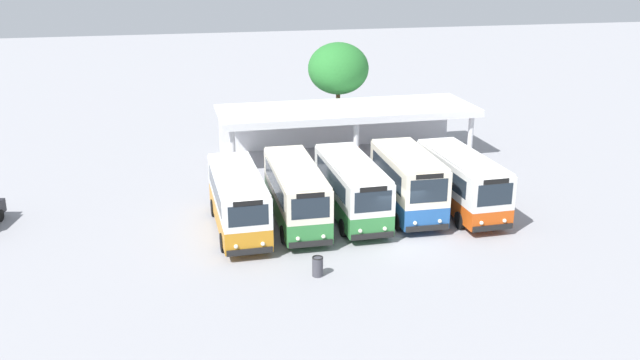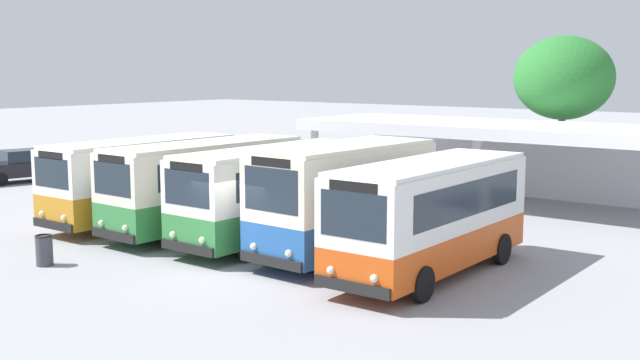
{
  "view_description": "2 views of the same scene",
  "coord_description": "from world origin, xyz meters",
  "px_view_note": "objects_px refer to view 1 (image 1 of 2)",
  "views": [
    {
      "loc": [
        -10.76,
        -29.55,
        13.59
      ],
      "look_at": [
        -2.83,
        4.79,
        1.72
      ],
      "focal_mm": 38.68,
      "sensor_mm": 36.0,
      "label": 1
    },
    {
      "loc": [
        14.88,
        -15.24,
        5.61
      ],
      "look_at": [
        -2.37,
        6.88,
        1.59
      ],
      "focal_mm": 43.35,
      "sensor_mm": 36.0,
      "label": 2
    }
  ],
  "objects_px": {
    "city_bus_middle_cream": "(352,187)",
    "waiting_chair_end_by_column": "(322,154)",
    "litter_bin_apron": "(318,266)",
    "waiting_chair_middle_seat": "(340,153)",
    "city_bus_nearest_orange": "(238,199)",
    "waiting_chair_fifth_seat": "(357,152)",
    "city_bus_second_in_row": "(296,192)",
    "city_bus_fourth_amber": "(408,181)",
    "waiting_chair_second_from_end": "(331,154)",
    "city_bus_fifth_blue": "(461,180)",
    "waiting_chair_fourth_seat": "(348,152)"
  },
  "relations": [
    {
      "from": "city_bus_fourth_amber",
      "to": "city_bus_fifth_blue",
      "type": "relative_size",
      "value": 0.86
    },
    {
      "from": "waiting_chair_second_from_end",
      "to": "waiting_chair_middle_seat",
      "type": "xyz_separation_m",
      "value": [
        0.6,
        0.05,
        0.0
      ]
    },
    {
      "from": "litter_bin_apron",
      "to": "waiting_chair_end_by_column",
      "type": "bearing_deg",
      "value": 76.13
    },
    {
      "from": "city_bus_middle_cream",
      "to": "waiting_chair_end_by_column",
      "type": "height_order",
      "value": "city_bus_middle_cream"
    },
    {
      "from": "waiting_chair_second_from_end",
      "to": "waiting_chair_middle_seat",
      "type": "height_order",
      "value": "same"
    },
    {
      "from": "litter_bin_apron",
      "to": "waiting_chair_middle_seat",
      "type": "bearing_deg",
      "value": 72.27
    },
    {
      "from": "city_bus_nearest_orange",
      "to": "city_bus_middle_cream",
      "type": "height_order",
      "value": "city_bus_middle_cream"
    },
    {
      "from": "city_bus_second_in_row",
      "to": "waiting_chair_fifth_seat",
      "type": "relative_size",
      "value": 9.23
    },
    {
      "from": "city_bus_fifth_blue",
      "to": "waiting_chair_fifth_seat",
      "type": "distance_m",
      "value": 11.05
    },
    {
      "from": "city_bus_middle_cream",
      "to": "city_bus_fourth_amber",
      "type": "relative_size",
      "value": 1.17
    },
    {
      "from": "waiting_chair_middle_seat",
      "to": "litter_bin_apron",
      "type": "bearing_deg",
      "value": -107.73
    },
    {
      "from": "city_bus_second_in_row",
      "to": "litter_bin_apron",
      "type": "bearing_deg",
      "value": -92.38
    },
    {
      "from": "city_bus_second_in_row",
      "to": "waiting_chair_fifth_seat",
      "type": "height_order",
      "value": "city_bus_second_in_row"
    },
    {
      "from": "waiting_chair_end_by_column",
      "to": "city_bus_middle_cream",
      "type": "bearing_deg",
      "value": -94.58
    },
    {
      "from": "waiting_chair_end_by_column",
      "to": "waiting_chair_fifth_seat",
      "type": "distance_m",
      "value": 2.39
    },
    {
      "from": "waiting_chair_second_from_end",
      "to": "waiting_chair_middle_seat",
      "type": "relative_size",
      "value": 1.0
    },
    {
      "from": "waiting_chair_fifth_seat",
      "to": "waiting_chair_middle_seat",
      "type": "bearing_deg",
      "value": -178.63
    },
    {
      "from": "city_bus_fourth_amber",
      "to": "waiting_chair_second_from_end",
      "type": "distance_m",
      "value": 10.61
    },
    {
      "from": "city_bus_fifth_blue",
      "to": "litter_bin_apron",
      "type": "xyz_separation_m",
      "value": [
        -9.28,
        -5.92,
        -1.29
      ]
    },
    {
      "from": "city_bus_nearest_orange",
      "to": "waiting_chair_fifth_seat",
      "type": "xyz_separation_m",
      "value": [
        9.22,
        10.66,
        -1.19
      ]
    },
    {
      "from": "city_bus_nearest_orange",
      "to": "city_bus_middle_cream",
      "type": "xyz_separation_m",
      "value": [
        6.02,
        0.45,
        0.02
      ]
    },
    {
      "from": "city_bus_fourth_amber",
      "to": "waiting_chair_end_by_column",
      "type": "height_order",
      "value": "city_bus_fourth_amber"
    },
    {
      "from": "city_bus_middle_cream",
      "to": "waiting_chair_fifth_seat",
      "type": "relative_size",
      "value": 8.96
    },
    {
      "from": "waiting_chair_end_by_column",
      "to": "litter_bin_apron",
      "type": "distance_m",
      "value": 17.05
    },
    {
      "from": "city_bus_middle_cream",
      "to": "city_bus_fifth_blue",
      "type": "bearing_deg",
      "value": -3.81
    },
    {
      "from": "city_bus_fourth_amber",
      "to": "waiting_chair_fifth_seat",
      "type": "bearing_deg",
      "value": 88.92
    },
    {
      "from": "city_bus_fifth_blue",
      "to": "waiting_chair_end_by_column",
      "type": "bearing_deg",
      "value": 116.07
    },
    {
      "from": "city_bus_second_in_row",
      "to": "waiting_chair_middle_seat",
      "type": "bearing_deg",
      "value": 64.06
    },
    {
      "from": "waiting_chair_fourth_seat",
      "to": "waiting_chair_fifth_seat",
      "type": "xyz_separation_m",
      "value": [
        0.6,
        -0.02,
        0.0
      ]
    },
    {
      "from": "city_bus_second_in_row",
      "to": "waiting_chair_fourth_seat",
      "type": "relative_size",
      "value": 9.23
    },
    {
      "from": "city_bus_fourth_amber",
      "to": "litter_bin_apron",
      "type": "height_order",
      "value": "city_bus_fourth_amber"
    },
    {
      "from": "city_bus_fourth_amber",
      "to": "litter_bin_apron",
      "type": "xyz_separation_m",
      "value": [
        -6.27,
        -6.06,
        -1.43
      ]
    },
    {
      "from": "city_bus_second_in_row",
      "to": "waiting_chair_second_from_end",
      "type": "relative_size",
      "value": 9.23
    },
    {
      "from": "city_bus_middle_cream",
      "to": "waiting_chair_end_by_column",
      "type": "relative_size",
      "value": 8.96
    },
    {
      "from": "waiting_chair_middle_seat",
      "to": "waiting_chair_fifth_seat",
      "type": "distance_m",
      "value": 1.19
    },
    {
      "from": "city_bus_second_in_row",
      "to": "litter_bin_apron",
      "type": "relative_size",
      "value": 8.82
    },
    {
      "from": "city_bus_middle_cream",
      "to": "city_bus_fifth_blue",
      "type": "xyz_separation_m",
      "value": [
        6.02,
        -0.4,
        0.02
      ]
    },
    {
      "from": "city_bus_middle_cream",
      "to": "city_bus_fourth_amber",
      "type": "distance_m",
      "value": 3.02
    },
    {
      "from": "waiting_chair_end_by_column",
      "to": "waiting_chair_middle_seat",
      "type": "relative_size",
      "value": 1.0
    },
    {
      "from": "waiting_chair_middle_seat",
      "to": "waiting_chair_fifth_seat",
      "type": "bearing_deg",
      "value": 1.37
    },
    {
      "from": "city_bus_nearest_orange",
      "to": "waiting_chair_second_from_end",
      "type": "distance_m",
      "value": 12.99
    },
    {
      "from": "city_bus_fourth_amber",
      "to": "city_bus_fifth_blue",
      "type": "xyz_separation_m",
      "value": [
        3.01,
        -0.14,
        -0.14
      ]
    },
    {
      "from": "city_bus_nearest_orange",
      "to": "city_bus_second_in_row",
      "type": "distance_m",
      "value": 3.02
    },
    {
      "from": "city_bus_fourth_amber",
      "to": "city_bus_fifth_blue",
      "type": "distance_m",
      "value": 3.02
    },
    {
      "from": "waiting_chair_end_by_column",
      "to": "city_bus_fifth_blue",
      "type": "bearing_deg",
      "value": -63.93
    },
    {
      "from": "city_bus_fourth_amber",
      "to": "waiting_chair_fourth_seat",
      "type": "relative_size",
      "value": 7.65
    },
    {
      "from": "waiting_chair_fifth_seat",
      "to": "litter_bin_apron",
      "type": "xyz_separation_m",
      "value": [
        -6.47,
        -16.54,
        -0.07
      ]
    },
    {
      "from": "city_bus_second_in_row",
      "to": "waiting_chair_middle_seat",
      "type": "distance_m",
      "value": 11.55
    },
    {
      "from": "city_bus_nearest_orange",
      "to": "waiting_chair_second_from_end",
      "type": "height_order",
      "value": "city_bus_nearest_orange"
    },
    {
      "from": "city_bus_fourth_amber",
      "to": "waiting_chair_end_by_column",
      "type": "bearing_deg",
      "value": 101.79
    }
  ]
}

